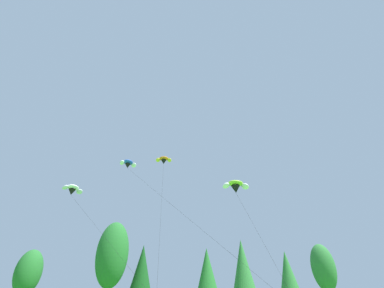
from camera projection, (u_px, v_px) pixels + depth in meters
treeline_tree_c at (28, 272)px, 44.40m from camera, size 4.29×4.29×9.24m
treeline_tree_d at (112, 254)px, 46.80m from camera, size 5.64×5.64×14.24m
treeline_tree_e at (142, 267)px, 50.45m from camera, size 4.02×4.02×11.01m
treeline_tree_f at (207, 270)px, 49.20m from camera, size 3.86×3.86×10.26m
treeline_tree_g at (243, 263)px, 54.88m from camera, size 4.43×4.43×12.86m
treeline_tree_h at (287, 271)px, 57.60m from camera, size 4.04×4.04×11.07m
treeline_tree_i at (323, 267)px, 61.02m from camera, size 5.34×5.34×13.13m
parafoil_kite_high_orange at (164, 160)px, 39.28m from camera, size 2.92×11.32×18.77m
parafoil_kite_mid_blue_white at (128, 164)px, 36.32m from camera, size 11.96×18.75×17.44m
parafoil_kite_far_white at (72, 190)px, 35.40m from camera, size 11.67×13.90×13.65m
parafoil_kite_low_lime_white at (236, 186)px, 28.62m from camera, size 3.15×9.39×11.99m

